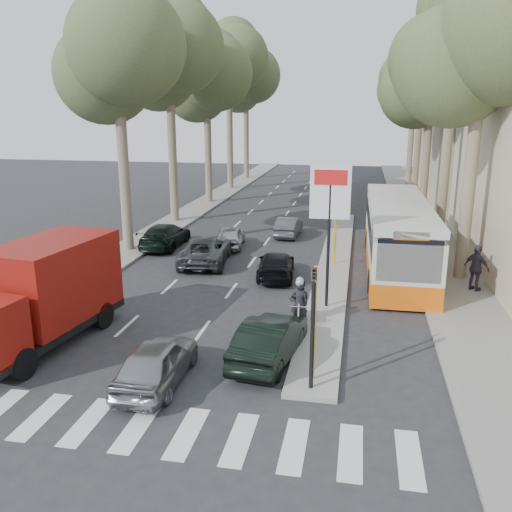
{
  "coord_description": "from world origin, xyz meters",
  "views": [
    {
      "loc": [
        4.29,
        -14.96,
        7.6
      ],
      "look_at": [
        0.18,
        6.5,
        1.6
      ],
      "focal_mm": 38.0,
      "sensor_mm": 36.0,
      "label": 1
    }
  ],
  "objects_px": {
    "red_truck": "(42,292)",
    "city_bus": "(397,233)",
    "dark_hatchback": "(270,339)",
    "motorcycle": "(299,304)",
    "silver_hatchback": "(157,362)"
  },
  "relations": [
    {
      "from": "dark_hatchback",
      "to": "city_bus",
      "type": "bearing_deg",
      "value": -103.68
    },
    {
      "from": "silver_hatchback",
      "to": "dark_hatchback",
      "type": "bearing_deg",
      "value": -144.68
    },
    {
      "from": "city_bus",
      "to": "motorcycle",
      "type": "relative_size",
      "value": 5.84
    },
    {
      "from": "silver_hatchback",
      "to": "dark_hatchback",
      "type": "height_order",
      "value": "dark_hatchback"
    },
    {
      "from": "city_bus",
      "to": "motorcycle",
      "type": "height_order",
      "value": "city_bus"
    },
    {
      "from": "silver_hatchback",
      "to": "red_truck",
      "type": "relative_size",
      "value": 0.59
    },
    {
      "from": "red_truck",
      "to": "motorcycle",
      "type": "height_order",
      "value": "red_truck"
    },
    {
      "from": "dark_hatchback",
      "to": "motorcycle",
      "type": "height_order",
      "value": "motorcycle"
    },
    {
      "from": "dark_hatchback",
      "to": "motorcycle",
      "type": "xyz_separation_m",
      "value": [
        0.58,
        2.95,
        0.15
      ]
    },
    {
      "from": "red_truck",
      "to": "motorcycle",
      "type": "distance_m",
      "value": 8.72
    },
    {
      "from": "red_truck",
      "to": "city_bus",
      "type": "bearing_deg",
      "value": 51.0
    },
    {
      "from": "silver_hatchback",
      "to": "dark_hatchback",
      "type": "relative_size",
      "value": 0.93
    },
    {
      "from": "red_truck",
      "to": "city_bus",
      "type": "distance_m",
      "value": 16.38
    },
    {
      "from": "red_truck",
      "to": "city_bus",
      "type": "height_order",
      "value": "red_truck"
    },
    {
      "from": "silver_hatchback",
      "to": "dark_hatchback",
      "type": "xyz_separation_m",
      "value": [
        2.9,
        2.07,
        0.03
      ]
    }
  ]
}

